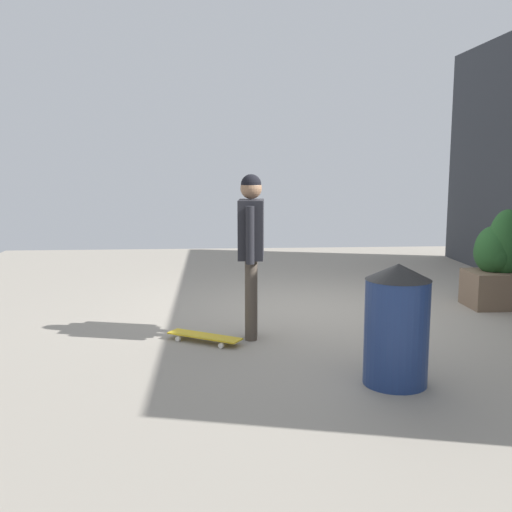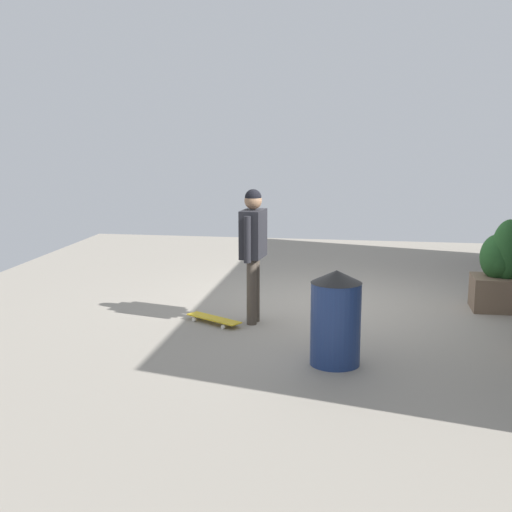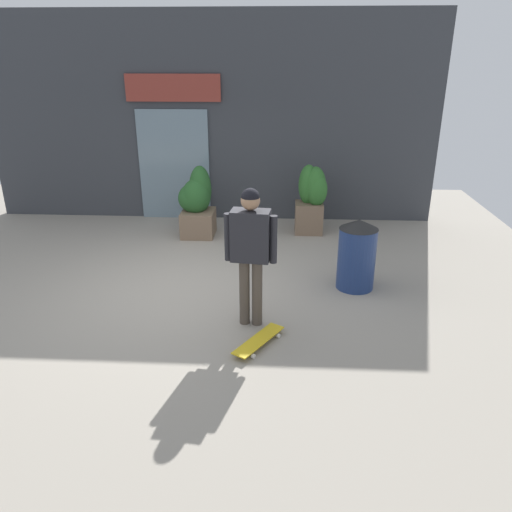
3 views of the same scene
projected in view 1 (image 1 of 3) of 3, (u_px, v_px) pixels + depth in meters
name	position (u px, v px, depth m)	size (l,w,h in m)	color
ground_plane	(323.00, 312.00, 7.59)	(12.00, 12.00, 0.00)	gray
skateboarder	(251.00, 238.00, 6.28)	(0.64, 0.31, 1.77)	#4C4238
skateboard	(205.00, 336.00, 6.27)	(0.60, 0.81, 0.08)	gold
planter_box_left	(496.00, 260.00, 7.78)	(0.66, 0.71, 1.30)	brown
trash_bin	(397.00, 324.00, 5.01)	(0.56, 0.56, 1.05)	navy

